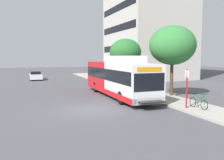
# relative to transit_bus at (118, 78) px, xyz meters

# --- Properties ---
(ground_plane) EXTENTS (120.00, 120.00, 0.00)m
(ground_plane) POSITION_rel_transit_bus_xyz_m (-3.85, 3.44, -1.70)
(ground_plane) COLOR #4C4C51
(sidewalk_curb) EXTENTS (3.00, 56.00, 0.14)m
(sidewalk_curb) POSITION_rel_transit_bus_xyz_m (3.15, 1.44, -1.63)
(sidewalk_curb) COLOR #A8A399
(sidewalk_curb) RESTS_ON ground
(transit_bus) EXTENTS (2.58, 12.25, 3.65)m
(transit_bus) POSITION_rel_transit_bus_xyz_m (0.00, 0.00, 0.00)
(transit_bus) COLOR white
(transit_bus) RESTS_ON ground
(bus_stop_sign_pole) EXTENTS (0.10, 0.36, 2.60)m
(bus_stop_sign_pole) POSITION_rel_transit_bus_xyz_m (2.20, -6.81, -0.05)
(bus_stop_sign_pole) COLOR red
(bus_stop_sign_pole) RESTS_ON sidewalk_curb
(bicycle_parked) EXTENTS (0.52, 1.76, 1.02)m
(bicycle_parked) POSITION_rel_transit_bus_xyz_m (2.89, -7.18, -1.14)
(bicycle_parked) COLOR black
(bicycle_parked) RESTS_ON sidewalk_curb
(street_tree_near_stop) EXTENTS (4.06, 4.06, 6.17)m
(street_tree_near_stop) POSITION_rel_transit_bus_xyz_m (4.35, -1.92, 2.87)
(street_tree_near_stop) COLOR #4C3823
(street_tree_near_stop) RESTS_ON sidewalk_curb
(street_tree_mid_block) EXTENTS (3.92, 3.92, 5.67)m
(street_tree_mid_block) POSITION_rel_transit_bus_xyz_m (4.02, 7.62, 2.43)
(street_tree_mid_block) COLOR #4C3823
(street_tree_mid_block) RESTS_ON sidewalk_curb
(parked_car_far_lane) EXTENTS (1.80, 4.50, 1.33)m
(parked_car_far_lane) POSITION_rel_transit_bus_xyz_m (-6.23, 19.09, -1.04)
(parked_car_far_lane) COLOR silver
(parked_car_far_lane) RESTS_ON ground
(apartment_tower_backdrop) EXTENTS (10.74, 14.86, 26.20)m
(apartment_tower_backdrop) POSITION_rel_transit_bus_xyz_m (12.05, 17.04, 11.39)
(apartment_tower_backdrop) COLOR #BCB7AD
(apartment_tower_backdrop) RESTS_ON ground
(lattice_comm_tower) EXTENTS (1.10, 1.10, 24.60)m
(lattice_comm_tower) POSITION_rel_transit_bus_xyz_m (13.05, 32.94, 6.35)
(lattice_comm_tower) COLOR #B7B7BC
(lattice_comm_tower) RESTS_ON ground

